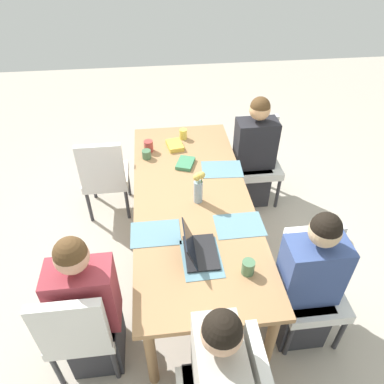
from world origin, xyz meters
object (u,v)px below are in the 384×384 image
object	(u,v)px
person_near_left_near	(306,287)
person_near_left_far	(254,158)
coffee_mug_centre_right	(149,146)
book_blue_cover	(185,163)
coffee_mug_near_right	(183,134)
flower_vase	(198,186)
chair_far_right_mid	(105,174)
coffee_mug_near_left	(146,154)
coffee_mug_centre_left	(248,267)
dining_table	(192,203)
chair_near_left_near	(310,279)
chair_near_left_far	(257,156)
book_red_cover	(175,145)
chair_far_right_near	(79,326)
person_far_right_near	(89,312)
laptop_head_left_left_mid	(197,250)

from	to	relation	value
person_near_left_near	person_near_left_far	distance (m)	1.60
coffee_mug_centre_right	book_blue_cover	distance (m)	0.43
coffee_mug_near_right	book_blue_cover	size ratio (longest dim) A/B	0.51
coffee_mug_near_right	flower_vase	bearing A→B (deg)	-178.60
person_near_left_far	chair_far_right_mid	distance (m)	1.52
person_near_left_near	coffee_mug_near_right	world-z (taller)	person_near_left_near
coffee_mug_near_left	coffee_mug_centre_right	size ratio (longest dim) A/B	0.78
chair_far_right_mid	coffee_mug_near_left	xyz separation A→B (m)	(-0.10, -0.43, 0.26)
coffee_mug_near_right	coffee_mug_centre_left	xyz separation A→B (m)	(-1.72, -0.25, 0.00)
dining_table	coffee_mug_centre_left	distance (m)	0.85
coffee_mug_centre_right	coffee_mug_near_right	bearing A→B (deg)	-61.42
person_near_left_near	coffee_mug_near_left	size ratio (longest dim) A/B	14.14
coffee_mug_centre_left	book_blue_cover	xyz separation A→B (m)	(1.26, 0.28, -0.03)
chair_near_left_near	chair_near_left_far	xyz separation A→B (m)	(1.60, -0.03, 0.00)
chair_near_left_near	flower_vase	size ratio (longest dim) A/B	3.07
person_near_left_far	coffee_mug_near_left	world-z (taller)	person_near_left_far
person_near_left_near	coffee_mug_near_left	world-z (taller)	person_near_left_near
person_near_left_far	book_red_cover	xyz separation A→B (m)	(-0.01, 0.81, 0.22)
dining_table	chair_far_right_mid	world-z (taller)	chair_far_right_mid
person_near_left_far	chair_far_right_near	xyz separation A→B (m)	(-1.70, 1.56, -0.03)
person_near_left_near	person_far_right_near	xyz separation A→B (m)	(-0.03, 1.47, 0.00)
chair_far_right_near	chair_near_left_far	bearing A→B (deg)	-42.49
chair_far_right_near	person_far_right_near	world-z (taller)	person_far_right_near
person_near_left_near	book_red_cover	bearing A→B (deg)	26.12
chair_near_left_near	coffee_mug_centre_left	xyz separation A→B (m)	(-0.05, 0.49, 0.27)
laptop_head_left_left_mid	coffee_mug_near_left	size ratio (longest dim) A/B	3.79
chair_far_right_mid	book_blue_cover	world-z (taller)	chair_far_right_mid
book_blue_cover	coffee_mug_centre_left	bearing A→B (deg)	-147.38
chair_near_left_far	book_blue_cover	world-z (taller)	chair_near_left_far
coffee_mug_near_right	coffee_mug_centre_right	size ratio (longest dim) A/B	0.94
person_far_right_near	book_red_cover	world-z (taller)	person_far_right_near
chair_near_left_far	chair_far_right_near	bearing A→B (deg)	137.51
dining_table	person_far_right_near	world-z (taller)	person_far_right_near
person_near_left_near	coffee_mug_near_left	xyz separation A→B (m)	(1.43, 1.06, 0.24)
chair_near_left_far	flower_vase	distance (m)	1.23
chair_near_left_near	book_blue_cover	world-z (taller)	chair_near_left_near
chair_far_right_near	person_far_right_near	distance (m)	0.10
chair_near_left_near	person_near_left_far	bearing A→B (deg)	1.07
person_near_left_far	coffee_mug_centre_right	xyz separation A→B (m)	(-0.04, 1.06, 0.25)
person_far_right_near	coffee_mug_near_right	xyz separation A→B (m)	(1.77, -0.79, 0.25)
laptop_head_left_left_mid	book_blue_cover	world-z (taller)	laptop_head_left_left_mid
chair_near_left_far	person_far_right_near	bearing A→B (deg)	137.35
chair_near_left_near	flower_vase	world-z (taller)	flower_vase
book_red_cover	chair_far_right_mid	bearing A→B (deg)	84.97
chair_far_right_mid	laptop_head_left_left_mid	size ratio (longest dim) A/B	2.81
chair_far_right_mid	coffee_mug_near_right	world-z (taller)	chair_far_right_mid
flower_vase	dining_table	bearing A→B (deg)	36.90
person_near_left_far	chair_far_right_near	distance (m)	2.31
laptop_head_left_left_mid	coffee_mug_near_right	xyz separation A→B (m)	(1.53, -0.05, 0.01)
person_near_left_far	person_far_right_near	distance (m)	2.21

